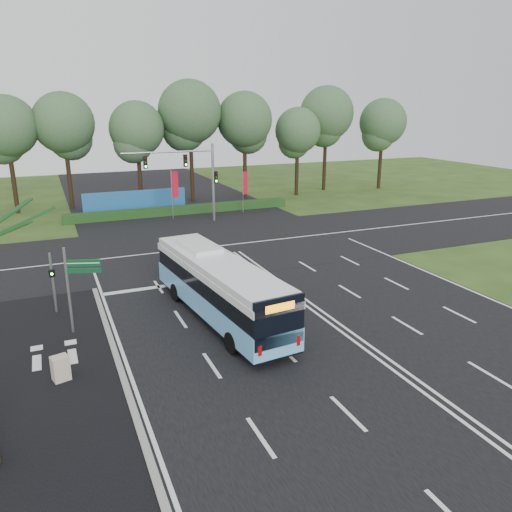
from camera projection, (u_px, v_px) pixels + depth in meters
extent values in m
plane|color=#294617|center=(298.00, 301.00, 27.29)|extent=(120.00, 120.00, 0.00)
cube|color=black|center=(298.00, 300.00, 27.29)|extent=(20.00, 120.00, 0.04)
cube|color=black|center=(225.00, 246.00, 37.85)|extent=(120.00, 14.00, 0.05)
cube|color=black|center=(56.00, 372.00, 19.96)|extent=(5.00, 18.00, 0.06)
cube|color=gray|center=(117.00, 359.00, 20.85)|extent=(0.25, 18.00, 0.12)
cube|color=#66B5ED|center=(219.00, 299.00, 24.73)|extent=(3.55, 11.62, 1.05)
cube|color=black|center=(220.00, 308.00, 24.87)|extent=(3.52, 11.56, 0.29)
cube|color=black|center=(219.00, 281.00, 24.46)|extent=(3.44, 11.44, 0.91)
cube|color=white|center=(219.00, 270.00, 24.29)|extent=(3.55, 11.62, 0.33)
cube|color=white|center=(219.00, 264.00, 24.19)|extent=(3.46, 11.16, 0.33)
cube|color=white|center=(199.00, 246.00, 26.10)|extent=(1.81, 3.00, 0.24)
cube|color=black|center=(279.00, 323.00, 19.71)|extent=(2.31, 0.36, 2.10)
cube|color=orange|center=(280.00, 307.00, 19.48)|extent=(1.33, 0.20, 0.33)
cylinder|color=black|center=(176.00, 293.00, 27.08)|extent=(0.37, 1.01, 0.99)
cylinder|color=black|center=(213.00, 286.00, 28.11)|extent=(0.37, 1.01, 0.99)
cylinder|color=black|center=(232.00, 343.00, 21.34)|extent=(0.37, 1.01, 0.99)
cylinder|color=black|center=(276.00, 332.00, 22.37)|extent=(0.37, 1.01, 0.99)
cylinder|color=gray|center=(53.00, 284.00, 25.19)|extent=(0.13, 0.13, 3.23)
cube|color=black|center=(52.00, 273.00, 24.86)|extent=(0.30, 0.25, 0.37)
sphere|color=#19F233|center=(52.00, 274.00, 24.77)|extent=(0.13, 0.13, 0.13)
cylinder|color=gray|center=(69.00, 292.00, 22.79)|extent=(0.13, 0.13, 4.17)
cube|color=#0B401F|center=(83.00, 263.00, 22.45)|extent=(1.50, 0.56, 0.31)
cube|color=#0B401F|center=(84.00, 271.00, 22.56)|extent=(1.50, 0.56, 0.23)
cube|color=white|center=(83.00, 263.00, 22.42)|extent=(1.38, 0.48, 0.04)
cube|color=#C3B59D|center=(61.00, 369.00, 19.21)|extent=(0.73, 0.66, 1.04)
cylinder|color=gray|center=(172.00, 195.00, 45.93)|extent=(0.07, 0.07, 4.57)
cube|color=red|center=(175.00, 185.00, 45.79)|extent=(0.61, 0.06, 2.44)
cylinder|color=gray|center=(243.00, 192.00, 48.83)|extent=(0.06, 0.06, 4.14)
cube|color=red|center=(245.00, 183.00, 48.77)|extent=(0.54, 0.20, 2.21)
cylinder|color=gray|center=(213.00, 183.00, 45.08)|extent=(0.24, 0.24, 7.00)
cylinder|color=gray|center=(168.00, 152.00, 42.74)|extent=(8.00, 0.16, 0.16)
cube|color=black|center=(185.00, 161.00, 43.53)|extent=(0.32, 0.28, 1.05)
cube|color=black|center=(145.00, 162.00, 42.22)|extent=(0.32, 0.28, 1.05)
cube|color=black|center=(216.00, 177.00, 45.03)|extent=(0.32, 0.28, 1.05)
cube|color=#163B15|center=(182.00, 210.00, 48.75)|extent=(22.00, 1.20, 0.80)
cube|color=#1B5995|center=(135.00, 202.00, 49.25)|extent=(10.00, 0.30, 2.20)
cylinder|color=black|center=(12.00, 173.00, 48.25)|extent=(0.44, 0.44, 7.92)
sphere|color=#345431|center=(6.00, 126.00, 46.98)|extent=(5.84, 5.84, 5.84)
cylinder|color=black|center=(68.00, 169.00, 50.28)|extent=(0.44, 0.44, 8.14)
sphere|color=#345431|center=(63.00, 123.00, 48.97)|extent=(6.00, 6.00, 6.00)
cylinder|color=black|center=(139.00, 170.00, 51.90)|extent=(0.44, 0.44, 7.56)
sphere|color=#345431|center=(137.00, 129.00, 50.69)|extent=(5.57, 5.57, 5.57)
cylinder|color=black|center=(191.00, 160.00, 54.02)|extent=(0.44, 0.44, 9.08)
sphere|color=#345431|center=(190.00, 112.00, 52.56)|extent=(6.69, 6.69, 6.69)
cylinder|color=black|center=(245.00, 162.00, 56.05)|extent=(0.44, 0.44, 8.27)
sphere|color=#345431|center=(245.00, 120.00, 54.72)|extent=(6.10, 6.10, 6.10)
cylinder|color=black|center=(297.00, 165.00, 58.20)|extent=(0.44, 0.44, 7.09)
sphere|color=#345431|center=(298.00, 130.00, 57.06)|extent=(5.22, 5.22, 5.22)
cylinder|color=black|center=(325.00, 154.00, 61.58)|extent=(0.44, 0.44, 8.83)
sphere|color=#345431|center=(327.00, 113.00, 60.16)|extent=(6.50, 6.50, 6.50)
cylinder|color=black|center=(380.00, 157.00, 62.89)|extent=(0.44, 0.44, 7.82)
sphere|color=#345431|center=(383.00, 122.00, 61.63)|extent=(5.76, 5.76, 5.76)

